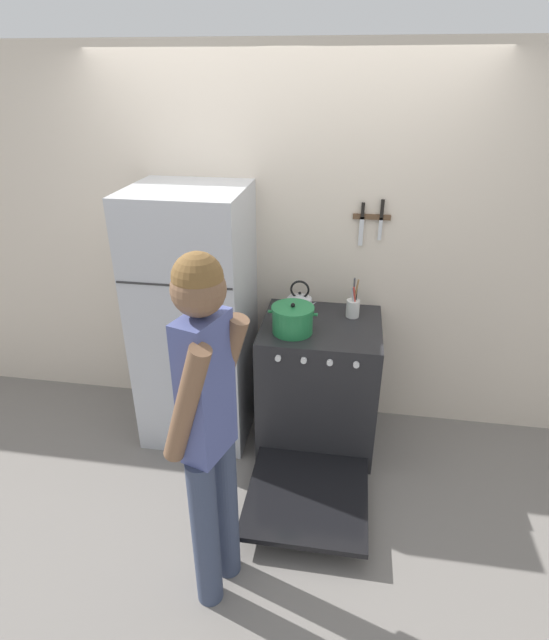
{
  "coord_description": "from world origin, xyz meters",
  "views": [
    {
      "loc": [
        0.45,
        -3.22,
        2.38
      ],
      "look_at": [
        0.01,
        -0.49,
        0.99
      ],
      "focal_mm": 28.0,
      "sensor_mm": 36.0,
      "label": 1
    }
  ],
  "objects_px": {
    "refrigerator": "(196,319)",
    "utensil_jar": "(353,307)",
    "stove_range": "(318,386)",
    "tea_kettle": "(300,303)",
    "dutch_oven_pot": "(293,319)",
    "person": "(208,424)"
  },
  "relations": [
    {
      "from": "tea_kettle",
      "to": "utensil_jar",
      "type": "distance_m",
      "value": 0.35
    },
    {
      "from": "dutch_oven_pot",
      "to": "tea_kettle",
      "type": "bearing_deg",
      "value": 87.21
    },
    {
      "from": "tea_kettle",
      "to": "dutch_oven_pot",
      "type": "bearing_deg",
      "value": -92.79
    },
    {
      "from": "dutch_oven_pot",
      "to": "utensil_jar",
      "type": "bearing_deg",
      "value": 37.42
    },
    {
      "from": "dutch_oven_pot",
      "to": "tea_kettle",
      "type": "xyz_separation_m",
      "value": [
        0.01,
        0.27,
        -0.01
      ]
    },
    {
      "from": "stove_range",
      "to": "person",
      "type": "xyz_separation_m",
      "value": [
        -0.4,
        -1.2,
        0.57
      ]
    },
    {
      "from": "refrigerator",
      "to": "tea_kettle",
      "type": "height_order",
      "value": "refrigerator"
    },
    {
      "from": "dutch_oven_pot",
      "to": "tea_kettle",
      "type": "relative_size",
      "value": 1.3
    },
    {
      "from": "person",
      "to": "refrigerator",
      "type": "bearing_deg",
      "value": 37.7
    },
    {
      "from": "tea_kettle",
      "to": "utensil_jar",
      "type": "bearing_deg",
      "value": 1.04
    },
    {
      "from": "utensil_jar",
      "to": "stove_range",
      "type": "bearing_deg",
      "value": -136.83
    },
    {
      "from": "dutch_oven_pot",
      "to": "person",
      "type": "bearing_deg",
      "value": -101.45
    },
    {
      "from": "refrigerator",
      "to": "person",
      "type": "height_order",
      "value": "person"
    },
    {
      "from": "refrigerator",
      "to": "utensil_jar",
      "type": "bearing_deg",
      "value": 7.65
    },
    {
      "from": "stove_range",
      "to": "tea_kettle",
      "type": "xyz_separation_m",
      "value": [
        -0.16,
        0.18,
        0.53
      ]
    },
    {
      "from": "stove_range",
      "to": "tea_kettle",
      "type": "relative_size",
      "value": 5.98
    },
    {
      "from": "refrigerator",
      "to": "utensil_jar",
      "type": "height_order",
      "value": "refrigerator"
    },
    {
      "from": "utensil_jar",
      "to": "dutch_oven_pot",
      "type": "bearing_deg",
      "value": -142.58
    },
    {
      "from": "utensil_jar",
      "to": "person",
      "type": "distance_m",
      "value": 1.5
    },
    {
      "from": "refrigerator",
      "to": "person",
      "type": "relative_size",
      "value": 0.98
    },
    {
      "from": "refrigerator",
      "to": "dutch_oven_pot",
      "type": "distance_m",
      "value": 0.7
    },
    {
      "from": "refrigerator",
      "to": "tea_kettle",
      "type": "distance_m",
      "value": 0.71
    }
  ]
}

